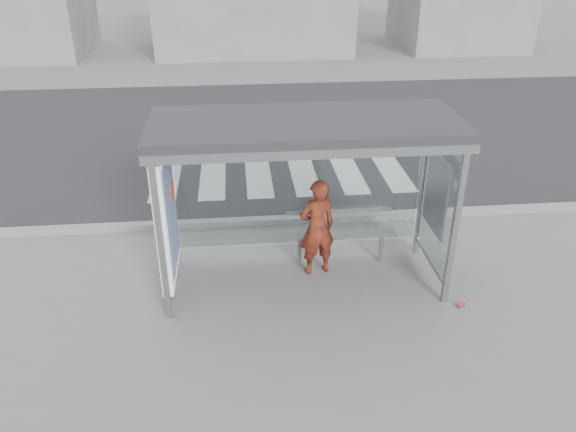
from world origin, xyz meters
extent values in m
plane|color=slate|center=(0.00, 0.00, 0.00)|extent=(80.00, 80.00, 0.00)
cube|color=#27272A|center=(0.00, 7.00, 0.00)|extent=(30.00, 10.00, 0.01)
cube|color=gray|center=(0.00, 1.95, 0.06)|extent=(30.00, 0.18, 0.12)
cube|color=silver|center=(-2.50, 4.50, 0.00)|extent=(0.55, 3.00, 0.00)
cube|color=silver|center=(-1.50, 4.50, 0.00)|extent=(0.55, 3.00, 0.00)
cube|color=silver|center=(-0.50, 4.50, 0.00)|extent=(0.55, 3.00, 0.00)
cube|color=silver|center=(0.50, 4.50, 0.00)|extent=(0.55, 3.00, 0.00)
cube|color=silver|center=(1.50, 4.50, 0.00)|extent=(0.55, 3.00, 0.00)
cube|color=silver|center=(2.50, 4.50, 0.00)|extent=(0.55, 3.00, 0.00)
cube|color=gray|center=(-2.00, -0.70, 1.25)|extent=(0.08, 0.08, 2.50)
cube|color=gray|center=(2.00, -0.70, 1.25)|extent=(0.08, 0.08, 2.50)
cube|color=gray|center=(-2.00, 0.70, 1.25)|extent=(0.08, 0.08, 2.50)
cube|color=gray|center=(2.00, 0.70, 1.25)|extent=(0.08, 0.08, 2.50)
cube|color=#2D2D30|center=(0.00, 0.00, 2.56)|extent=(4.25, 1.65, 0.12)
cube|color=gray|center=(0.00, -0.76, 2.45)|extent=(4.25, 0.06, 0.18)
cube|color=white|center=(0.00, 0.70, 1.30)|extent=(3.80, 0.02, 2.00)
cube|color=white|center=(-2.00, 0.00, 1.30)|extent=(0.15, 1.25, 2.00)
cube|color=#3467BD|center=(-1.92, 0.00, 1.30)|extent=(0.01, 1.10, 1.70)
cylinder|color=#F34D15|center=(-1.91, 0.25, 1.55)|extent=(0.02, 0.32, 0.32)
cube|color=white|center=(2.00, 0.00, 1.30)|extent=(0.03, 1.25, 2.00)
cube|color=beige|center=(1.97, 0.05, 1.40)|extent=(0.03, 0.86, 1.16)
imported|color=#D45414|center=(0.23, 0.27, 0.80)|extent=(0.66, 0.51, 1.60)
cube|color=slate|center=(0.66, 0.47, 0.53)|extent=(1.73, 0.21, 0.05)
cylinder|color=slate|center=(-0.02, 0.47, 0.25)|extent=(0.07, 0.07, 0.50)
cylinder|color=slate|center=(1.33, 0.47, 0.25)|extent=(0.07, 0.07, 0.50)
cube|color=slate|center=(0.66, 0.66, 0.87)|extent=(1.73, 0.04, 0.06)
cylinder|color=#E0426A|center=(2.20, -0.86, 0.04)|extent=(0.15, 0.12, 0.07)
camera|label=1|loc=(-0.94, -7.21, 4.99)|focal=35.00mm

